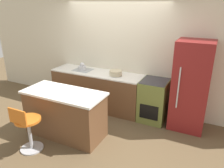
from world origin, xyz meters
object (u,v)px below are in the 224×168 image
(stool_chair, at_px, (28,128))
(kettle, at_px, (82,67))
(oven_range, at_px, (154,100))
(mixing_bowl, at_px, (116,73))
(refrigerator, at_px, (191,86))

(stool_chair, distance_m, kettle, 2.09)
(stool_chair, bearing_deg, oven_range, 51.16)
(stool_chair, height_order, mixing_bowl, mixing_bowl)
(stool_chair, distance_m, mixing_bowl, 2.20)
(stool_chair, bearing_deg, mixing_bowl, 70.00)
(oven_range, relative_size, kettle, 4.75)
(refrigerator, height_order, stool_chair, refrigerator)
(oven_range, relative_size, mixing_bowl, 3.20)
(kettle, bearing_deg, oven_range, 0.91)
(refrigerator, xyz_separation_m, mixing_bowl, (-1.64, -0.04, 0.06))
(oven_range, height_order, kettle, kettle)
(stool_chair, bearing_deg, refrigerator, 40.88)
(refrigerator, bearing_deg, oven_range, -179.19)
(oven_range, height_order, refrigerator, refrigerator)
(oven_range, height_order, stool_chair, oven_range)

